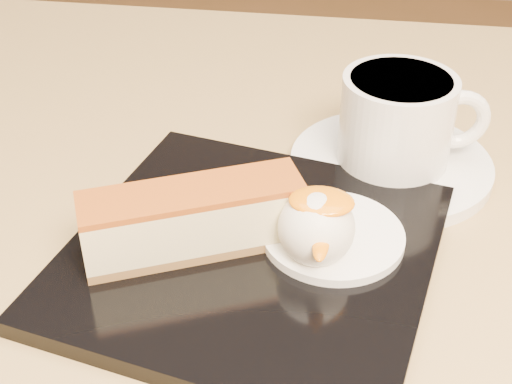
% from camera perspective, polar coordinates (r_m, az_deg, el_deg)
% --- Properties ---
extents(dessert_plate, '(0.26, 0.26, 0.01)m').
position_cam_1_polar(dessert_plate, '(0.45, -0.38, -4.99)').
color(dessert_plate, black).
rests_on(dessert_plate, table).
extents(cheesecake, '(0.14, 0.09, 0.04)m').
position_cam_1_polar(cheesecake, '(0.43, -5.06, -2.17)').
color(cheesecake, brown).
rests_on(cheesecake, dessert_plate).
extents(cream_smear, '(0.09, 0.09, 0.01)m').
position_cam_1_polar(cream_smear, '(0.45, 6.18, -3.49)').
color(cream_smear, white).
rests_on(cream_smear, dessert_plate).
extents(ice_cream_scoop, '(0.05, 0.05, 0.05)m').
position_cam_1_polar(ice_cream_scoop, '(0.42, 4.85, -2.89)').
color(ice_cream_scoop, white).
rests_on(ice_cream_scoop, cream_smear).
extents(mango_sauce, '(0.04, 0.03, 0.01)m').
position_cam_1_polar(mango_sauce, '(0.42, 5.27, -0.75)').
color(mango_sauce, orange).
rests_on(mango_sauce, ice_cream_scoop).
extents(mint_sprig, '(0.04, 0.03, 0.00)m').
position_cam_1_polar(mint_sprig, '(0.47, 2.85, -0.90)').
color(mint_sprig, '#287C34').
rests_on(mint_sprig, cream_smear).
extents(saucer, '(0.15, 0.15, 0.01)m').
position_cam_1_polar(saucer, '(0.54, 10.70, 2.17)').
color(saucer, white).
rests_on(saucer, table).
extents(coffee_cup, '(0.11, 0.08, 0.07)m').
position_cam_1_polar(coffee_cup, '(0.52, 11.39, 5.77)').
color(coffee_cup, white).
rests_on(coffee_cup, saucer).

